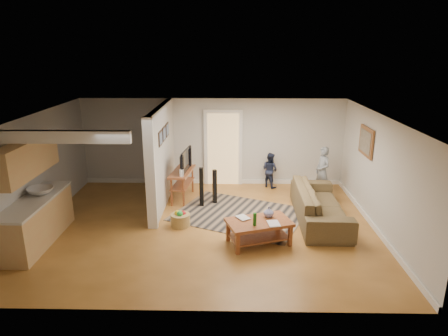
{
  "coord_description": "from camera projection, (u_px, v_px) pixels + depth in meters",
  "views": [
    {
      "loc": [
        0.55,
        -8.21,
        3.9
      ],
      "look_at": [
        0.36,
        0.92,
        1.1
      ],
      "focal_mm": 32.0,
      "sensor_mm": 36.0,
      "label": 1
    }
  ],
  "objects": [
    {
      "name": "coffee_table",
      "position": [
        260.0,
        226.0,
        8.14
      ],
      "size": [
        1.45,
        1.12,
        0.76
      ],
      "rotation": [
        0.0,
        0.0,
        0.33
      ],
      "color": "maroon",
      "rests_on": "ground"
    },
    {
      "name": "toddler",
      "position": [
        269.0,
        187.0,
        11.55
      ],
      "size": [
        0.62,
        0.61,
        1.01
      ],
      "primitive_type": "imported",
      "rotation": [
        0.0,
        0.0,
        2.39
      ],
      "color": "#1D243E",
      "rests_on": "ground"
    },
    {
      "name": "toy_basket",
      "position": [
        180.0,
        219.0,
        8.98
      ],
      "size": [
        0.44,
        0.44,
        0.39
      ],
      "color": "olive",
      "rests_on": "ground"
    },
    {
      "name": "speaker_right",
      "position": [
        215.0,
        187.0,
        10.21
      ],
      "size": [
        0.12,
        0.12,
        0.9
      ],
      "primitive_type": "cube",
      "rotation": [
        0.0,
        0.0,
        0.43
      ],
      "color": "black",
      "rests_on": "ground"
    },
    {
      "name": "room_shell",
      "position": [
        160.0,
        159.0,
        9.0
      ],
      "size": [
        7.54,
        6.02,
        2.52
      ],
      "color": "beige",
      "rests_on": "ground"
    },
    {
      "name": "speaker_left",
      "position": [
        202.0,
        187.0,
        10.0
      ],
      "size": [
        0.1,
        0.1,
        1.02
      ],
      "primitive_type": "cube",
      "rotation": [
        0.0,
        0.0,
        -0.01
      ],
      "color": "black",
      "rests_on": "ground"
    },
    {
      "name": "child",
      "position": [
        321.0,
        194.0,
        10.95
      ],
      "size": [
        0.48,
        0.57,
        1.34
      ],
      "primitive_type": "imported",
      "rotation": [
        0.0,
        0.0,
        -1.19
      ],
      "color": "gray",
      "rests_on": "ground"
    },
    {
      "name": "sofa",
      "position": [
        319.0,
        220.0,
        9.35
      ],
      "size": [
        1.09,
        2.68,
        0.78
      ],
      "primitive_type": "imported",
      "rotation": [
        0.0,
        0.0,
        1.55
      ],
      "color": "#4A4225",
      "rests_on": "ground"
    },
    {
      "name": "ground",
      "position": [
        207.0,
        226.0,
        9.0
      ],
      "size": [
        7.5,
        7.5,
        0.0
      ],
      "primitive_type": "plane",
      "color": "brown",
      "rests_on": "ground"
    },
    {
      "name": "tv_console",
      "position": [
        183.0,
        173.0,
        10.44
      ],
      "size": [
        0.61,
        1.28,
        1.06
      ],
      "rotation": [
        0.0,
        0.0,
        -0.12
      ],
      "color": "maroon",
      "rests_on": "ground"
    },
    {
      "name": "area_rug",
      "position": [
        239.0,
        214.0,
        9.63
      ],
      "size": [
        3.55,
        3.15,
        0.01
      ],
      "primitive_type": "cube",
      "rotation": [
        0.0,
        0.0,
        -0.42
      ],
      "color": "black",
      "rests_on": "ground"
    }
  ]
}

